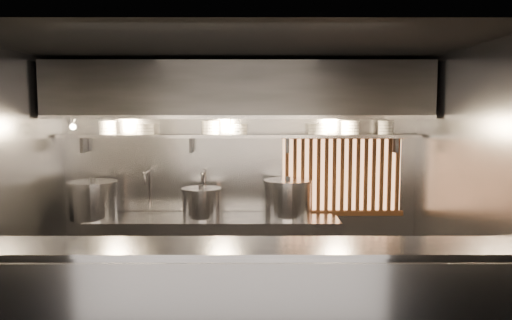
{
  "coord_description": "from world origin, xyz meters",
  "views": [
    {
      "loc": [
        0.2,
        -4.83,
        2.2
      ],
      "look_at": [
        0.21,
        0.55,
        1.66
      ],
      "focal_mm": 35.0,
      "sensor_mm": 36.0,
      "label": 1
    }
  ],
  "objects_px": {
    "pendant_bulb": "(231,130)",
    "stock_pot_left": "(93,200)",
    "stock_pot_mid": "(201,203)",
    "heat_lamp": "(71,122)",
    "stock_pot_right": "(288,198)"
  },
  "relations": [
    {
      "from": "heat_lamp",
      "to": "stock_pot_right",
      "type": "xyz_separation_m",
      "value": [
        2.49,
        0.32,
        -0.94
      ]
    },
    {
      "from": "stock_pot_left",
      "to": "stock_pot_mid",
      "type": "height_order",
      "value": "stock_pot_left"
    },
    {
      "from": "stock_pot_mid",
      "to": "stock_pot_right",
      "type": "bearing_deg",
      "value": 4.67
    },
    {
      "from": "pendant_bulb",
      "to": "stock_pot_left",
      "type": "bearing_deg",
      "value": -176.21
    },
    {
      "from": "stock_pot_left",
      "to": "stock_pot_mid",
      "type": "xyz_separation_m",
      "value": [
        1.3,
        -0.0,
        -0.04
      ]
    },
    {
      "from": "stock_pot_mid",
      "to": "heat_lamp",
      "type": "bearing_deg",
      "value": -170.71
    },
    {
      "from": "pendant_bulb",
      "to": "stock_pot_left",
      "type": "distance_m",
      "value": 1.85
    },
    {
      "from": "pendant_bulb",
      "to": "stock_pot_mid",
      "type": "height_order",
      "value": "pendant_bulb"
    },
    {
      "from": "heat_lamp",
      "to": "stock_pot_right",
      "type": "bearing_deg",
      "value": 7.36
    },
    {
      "from": "stock_pot_left",
      "to": "stock_pot_mid",
      "type": "distance_m",
      "value": 1.3
    },
    {
      "from": "stock_pot_left",
      "to": "stock_pot_right",
      "type": "relative_size",
      "value": 1.05
    },
    {
      "from": "stock_pot_mid",
      "to": "stock_pot_right",
      "type": "xyz_separation_m",
      "value": [
        1.05,
        0.09,
        0.04
      ]
    },
    {
      "from": "stock_pot_mid",
      "to": "stock_pot_right",
      "type": "relative_size",
      "value": 0.99
    },
    {
      "from": "pendant_bulb",
      "to": "stock_pot_mid",
      "type": "bearing_deg",
      "value": -162.11
    },
    {
      "from": "heat_lamp",
      "to": "stock_pot_right",
      "type": "relative_size",
      "value": 0.53
    }
  ]
}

